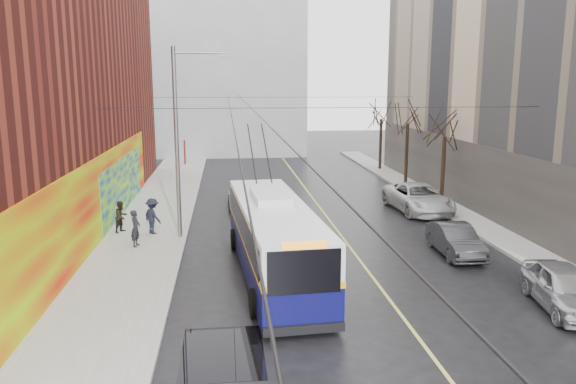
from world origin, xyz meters
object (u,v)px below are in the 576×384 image
object	(u,v)px
tree_mid	(408,113)
pedestrian_b	(121,217)
tree_far	(382,110)
parked_car_a	(564,288)
streetlight_pole	(180,138)
pedestrian_a	(136,228)
trolleybus	(274,238)
pedestrian_c	(153,216)
following_car	(242,196)
parked_car_c	(418,198)
parked_car_b	(455,240)
tree_near	(445,124)

from	to	relation	value
tree_mid	pedestrian_b	distance (m)	22.15
tree_far	parked_car_a	distance (m)	30.28
tree_mid	parked_car_a	xyz separation A→B (m)	(-2.00, -22.89, -4.51)
streetlight_pole	pedestrian_b	distance (m)	5.12
parked_car_a	pedestrian_a	bearing A→B (deg)	160.20
tree_far	pedestrian_a	world-z (taller)	tree_far
trolleybus	pedestrian_c	bearing A→B (deg)	126.89
tree_mid	pedestrian_a	distance (m)	22.81
trolleybus	pedestrian_a	world-z (taller)	trolleybus
following_car	tree_mid	bearing A→B (deg)	26.30
tree_far	pedestrian_c	size ratio (longest dim) A/B	3.75
parked_car_c	tree_far	bearing A→B (deg)	78.79
trolleybus	parked_car_c	size ratio (longest dim) A/B	2.02
streetlight_pole	parked_car_b	world-z (taller)	streetlight_pole
tree_far	pedestrian_c	xyz separation A→B (m)	(-16.64, -19.34, -4.12)
parked_car_a	following_car	bearing A→B (deg)	130.87
tree_mid	streetlight_pole	bearing A→B (deg)	-139.35
parked_car_c	following_car	xyz separation A→B (m)	(-10.17, 2.21, -0.10)
parked_car_c	tree_mid	bearing A→B (deg)	72.89
trolleybus	pedestrian_a	bearing A→B (deg)	140.96
tree_far	trolleybus	size ratio (longest dim) A/B	0.56
tree_far	parked_car_b	xyz separation A→B (m)	(-3.20, -23.77, -4.47)
tree_near	parked_car_b	distance (m)	11.14
following_car	pedestrian_b	world-z (taller)	pedestrian_b
streetlight_pole	parked_car_c	xyz separation A→B (m)	(13.14, 4.51, -4.04)
tree_far	parked_car_c	world-z (taller)	tree_far
parked_car_a	tree_far	bearing A→B (deg)	95.57
following_car	parked_car_b	bearing A→B (deg)	-50.49
parked_car_a	pedestrian_c	size ratio (longest dim) A/B	2.48
streetlight_pole	trolleybus	world-z (taller)	streetlight_pole
parked_car_b	pedestrian_b	world-z (taller)	pedestrian_b
streetlight_pole	following_car	xyz separation A→B (m)	(2.97, 6.72, -4.15)
streetlight_pole	following_car	size ratio (longest dim) A/B	2.19
parked_car_c	pedestrian_a	world-z (taller)	pedestrian_a
trolleybus	parked_car_b	bearing A→B (deg)	8.50
parked_car_b	pedestrian_c	bearing A→B (deg)	163.76
following_car	pedestrian_c	world-z (taller)	pedestrian_c
trolleybus	pedestrian_c	xyz separation A→B (m)	(-5.38, 6.22, -0.50)
tree_mid	parked_car_b	distance (m)	17.68
trolleybus	tree_near	bearing A→B (deg)	41.75
pedestrian_c	tree_mid	bearing A→B (deg)	-95.74
streetlight_pole	pedestrian_c	xyz separation A→B (m)	(-1.51, 0.66, -3.82)
tree_near	pedestrian_a	world-z (taller)	tree_near
trolleybus	parked_car_c	bearing A→B (deg)	43.39
tree_far	pedestrian_a	distance (m)	27.76
tree_far	following_car	bearing A→B (deg)	-132.49
tree_far	parked_car_b	distance (m)	24.40
parked_car_c	pedestrian_c	world-z (taller)	pedestrian_c
following_car	streetlight_pole	bearing A→B (deg)	-114.89
tree_far	parked_car_c	distance (m)	16.21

